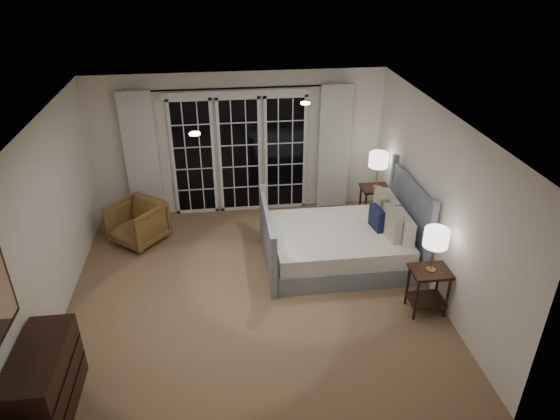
{
  "coord_description": "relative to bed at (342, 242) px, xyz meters",
  "views": [
    {
      "loc": [
        -0.33,
        -5.66,
        4.33
      ],
      "look_at": [
        0.44,
        0.39,
        1.05
      ],
      "focal_mm": 32.0,
      "sensor_mm": 36.0,
      "label": 1
    }
  ],
  "objects": [
    {
      "name": "armchair",
      "position": [
        -3.14,
        0.98,
        0.02
      ],
      "size": [
        1.05,
        1.05,
        0.69
      ],
      "primitive_type": "imported",
      "rotation": [
        0.0,
        0.0,
        -0.69
      ],
      "color": "brown",
      "rests_on": "floor"
    },
    {
      "name": "curtain_left",
      "position": [
        -3.07,
        1.79,
        0.83
      ],
      "size": [
        0.55,
        0.1,
        2.25
      ],
      "primitive_type": "cube",
      "color": "silver",
      "rests_on": "curtain_rod"
    },
    {
      "name": "curtain_rod",
      "position": [
        -1.42,
        1.81,
        1.93
      ],
      "size": [
        3.5,
        0.03,
        0.03
      ],
      "primitive_type": "cylinder",
      "rotation": [
        0.0,
        1.57,
        0.0
      ],
      "color": "black",
      "rests_on": "wall_back"
    },
    {
      "name": "nightstand_right",
      "position": [
        0.85,
        1.17,
        0.1
      ],
      "size": [
        0.49,
        0.39,
        0.64
      ],
      "color": "black",
      "rests_on": "floor"
    },
    {
      "name": "french_doors",
      "position": [
        -1.42,
        1.87,
        0.77
      ],
      "size": [
        2.5,
        0.04,
        2.2
      ],
      "color": "black",
      "rests_on": "wall_back"
    },
    {
      "name": "downlight_b",
      "position": [
        -2.02,
        -0.99,
        2.17
      ],
      "size": [
        0.12,
        0.12,
        0.01
      ],
      "primitive_type": "cylinder",
      "color": "white",
      "rests_on": "ceiling"
    },
    {
      "name": "wall_left",
      "position": [
        -3.92,
        -0.59,
        0.93
      ],
      "size": [
        0.02,
        5.0,
        2.5
      ],
      "primitive_type": "cube",
      "color": "white",
      "rests_on": "floor"
    },
    {
      "name": "wall_front",
      "position": [
        -1.42,
        -3.09,
        0.93
      ],
      "size": [
        5.0,
        0.02,
        2.5
      ],
      "primitive_type": "cube",
      "color": "white",
      "rests_on": "floor"
    },
    {
      "name": "curtain_right",
      "position": [
        0.23,
        1.79,
        0.83
      ],
      "size": [
        0.55,
        0.1,
        2.25
      ],
      "primitive_type": "cube",
      "color": "silver",
      "rests_on": "curtain_rod"
    },
    {
      "name": "downlight_a",
      "position": [
        -0.62,
        0.01,
        2.17
      ],
      "size": [
        0.12,
        0.12,
        0.01
      ],
      "primitive_type": "cylinder",
      "color": "white",
      "rests_on": "ceiling"
    },
    {
      "name": "floor",
      "position": [
        -1.42,
        -0.59,
        -0.32
      ],
      "size": [
        5.0,
        5.0,
        0.0
      ],
      "primitive_type": "plane",
      "color": "#8D674C",
      "rests_on": "ground"
    },
    {
      "name": "ceiling",
      "position": [
        -1.42,
        -0.59,
        2.18
      ],
      "size": [
        5.0,
        5.0,
        0.0
      ],
      "primitive_type": "plane",
      "rotation": [
        3.14,
        0.0,
        0.0
      ],
      "color": "white",
      "rests_on": "wall_back"
    },
    {
      "name": "lamp_left",
      "position": [
        0.82,
        -1.3,
        0.8
      ],
      "size": [
        0.31,
        0.31,
        0.6
      ],
      "color": "tan",
      "rests_on": "nightstand_left"
    },
    {
      "name": "nightstand_left",
      "position": [
        0.82,
        -1.3,
        0.1
      ],
      "size": [
        0.49,
        0.4,
        0.64
      ],
      "color": "black",
      "rests_on": "floor"
    },
    {
      "name": "dresser",
      "position": [
        -3.65,
        -2.36,
        0.08
      ],
      "size": [
        0.48,
        1.14,
        0.81
      ],
      "color": "black",
      "rests_on": "floor"
    },
    {
      "name": "wall_back",
      "position": [
        -1.42,
        1.91,
        0.93
      ],
      "size": [
        5.0,
        0.02,
        2.5
      ],
      "primitive_type": "cube",
      "color": "white",
      "rests_on": "floor"
    },
    {
      "name": "bed",
      "position": [
        0.0,
        0.0,
        0.0
      ],
      "size": [
        2.19,
        1.57,
        1.28
      ],
      "color": "gray",
      "rests_on": "floor"
    },
    {
      "name": "wall_right",
      "position": [
        1.08,
        -0.59,
        0.93
      ],
      "size": [
        0.02,
        5.0,
        2.5
      ],
      "primitive_type": "cube",
      "color": "white",
      "rests_on": "floor"
    },
    {
      "name": "lamp_right",
      "position": [
        0.85,
        1.17,
        0.82
      ],
      "size": [
        0.32,
        0.32,
        0.63
      ],
      "color": "tan",
      "rests_on": "nightstand_right"
    }
  ]
}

